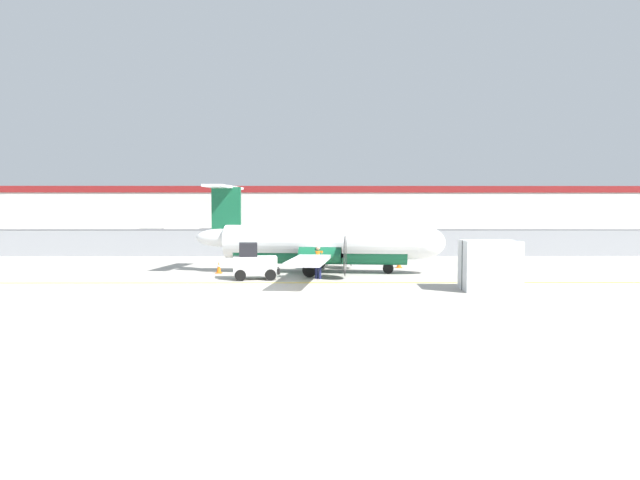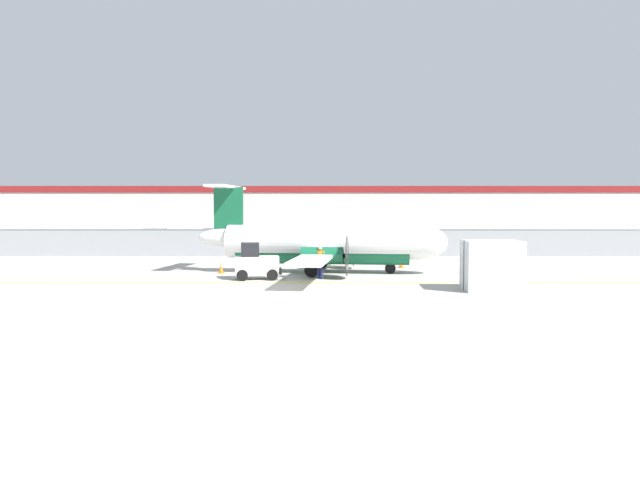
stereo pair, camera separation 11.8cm
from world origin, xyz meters
name	(u,v)px [view 1 (the left image)]	position (x,y,z in m)	size (l,w,h in m)	color
ground_plane	(297,283)	(0.00, 2.00, 0.00)	(140.00, 140.00, 0.01)	#ADA89E
perimeter_fence	(304,242)	(0.00, 18.00, 1.12)	(98.00, 0.10, 2.10)	gray
parking_lot_strip	(307,246)	(0.00, 29.50, 0.06)	(98.00, 17.00, 0.12)	#38383A
background_building	(309,212)	(0.00, 47.99, 3.26)	(91.00, 8.10, 6.50)	beige
commuter_airplane	(325,244)	(1.39, 6.44, 1.60)	(14.21, 16.08, 4.92)	white
baggage_tug	(254,263)	(-2.25, 3.40, 0.86)	(2.46, 1.64, 1.88)	silver
ground_crew_worker	(318,260)	(1.02, 3.58, 0.95)	(0.51, 0.47, 1.70)	#191E4C
cargo_container	(490,265)	(8.56, -0.63, 1.10)	(2.50, 2.12, 2.20)	silver
traffic_cone_near_left	(261,265)	(-2.35, 7.86, 0.31)	(0.36, 0.36, 0.64)	orange
traffic_cone_near_right	(399,263)	(6.01, 9.22, 0.31)	(0.36, 0.36, 0.64)	orange
traffic_cone_far_left	(219,268)	(-4.53, 6.24, 0.31)	(0.36, 0.36, 0.64)	orange
parked_car_0	(152,237)	(-15.51, 31.47, 0.89)	(4.21, 2.01, 1.58)	red
parked_car_1	(213,236)	(-9.53, 32.19, 0.89)	(4.30, 2.22, 1.58)	#19662D
parked_car_2	(249,238)	(-5.34, 28.00, 0.89)	(4.34, 2.30, 1.58)	black
parked_car_3	(302,240)	(-0.36, 24.60, 0.89)	(4.38, 2.41, 1.58)	gray
parked_car_4	(347,239)	(3.80, 27.35, 0.89)	(4.36, 2.36, 1.58)	gray
parked_car_5	(406,238)	(9.44, 27.98, 0.89)	(4.38, 2.42, 1.58)	#B28C19
parked_car_6	(470,241)	(14.17, 23.18, 0.89)	(4.31, 2.24, 1.58)	#19662D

